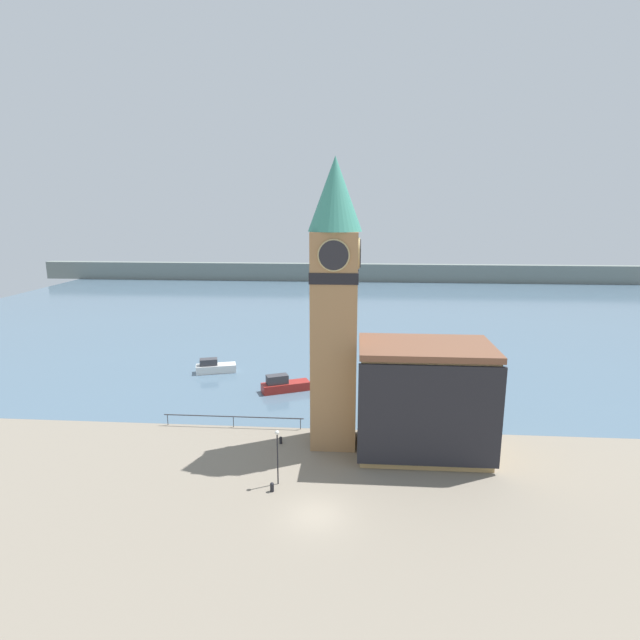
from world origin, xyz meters
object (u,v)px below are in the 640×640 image
at_px(pier_building, 424,399).
at_px(boat_near, 284,385).
at_px(mooring_bollard_far, 272,487).
at_px(lamp_post, 277,447).
at_px(clock_tower, 335,298).
at_px(mooring_bollard_near, 281,440).
at_px(boat_far, 215,367).

bearing_deg(pier_building, boat_near, 135.76).
height_order(mooring_bollard_far, lamp_post, lamp_post).
distance_m(clock_tower, lamp_post, 12.81).
relative_size(clock_tower, mooring_bollard_near, 36.71).
xyz_separation_m(boat_far, mooring_bollard_near, (11.28, -18.84, -0.33)).
relative_size(mooring_bollard_near, mooring_bollard_far, 0.93).
distance_m(clock_tower, mooring_bollard_near, 13.31).
bearing_deg(mooring_bollard_near, boat_near, 97.25).
distance_m(boat_near, mooring_bollard_far, 20.57).
bearing_deg(boat_far, lamp_post, -81.30).
height_order(clock_tower, boat_far, clock_tower).
distance_m(boat_far, lamp_post, 28.20).
bearing_deg(pier_building, mooring_bollard_near, 177.54).
height_order(pier_building, mooring_bollard_far, pier_building).
xyz_separation_m(pier_building, mooring_bollard_near, (-12.11, 0.52, -4.33)).
bearing_deg(mooring_bollard_far, pier_building, 31.39).
xyz_separation_m(boat_near, mooring_bollard_far, (2.16, -20.45, -0.34)).
xyz_separation_m(mooring_bollard_near, mooring_bollard_far, (0.52, -7.59, 0.03)).
xyz_separation_m(clock_tower, lamp_post, (-3.81, -7.23, -9.87)).
distance_m(pier_building, mooring_bollard_near, 12.87).
bearing_deg(clock_tower, boat_far, 131.17).
distance_m(clock_tower, boat_near, 18.27).
xyz_separation_m(boat_far, mooring_bollard_far, (11.80, -26.43, -0.30)).
bearing_deg(lamp_post, mooring_bollard_near, 96.92).
distance_m(boat_near, lamp_post, 19.69).
bearing_deg(lamp_post, clock_tower, 62.22).
bearing_deg(mooring_bollard_far, boat_far, 114.06).
relative_size(clock_tower, boat_near, 4.30).
bearing_deg(mooring_bollard_near, lamp_post, -83.08).
bearing_deg(mooring_bollard_far, lamp_post, 75.36).
distance_m(pier_building, mooring_bollard_far, 14.24).
bearing_deg(pier_building, lamp_post, -151.96).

